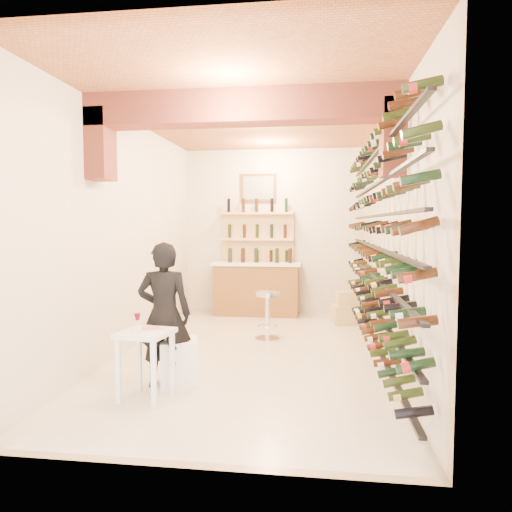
{
  "coord_description": "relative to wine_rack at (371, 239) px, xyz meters",
  "views": [
    {
      "loc": [
        0.84,
        -6.12,
        1.75
      ],
      "look_at": [
        0.0,
        0.3,
        1.3
      ],
      "focal_mm": 32.56,
      "sensor_mm": 36.0,
      "label": 1
    }
  ],
  "objects": [
    {
      "name": "back_shelving",
      "position": [
        -1.83,
        2.89,
        -0.38
      ],
      "size": [
        1.4,
        0.31,
        2.73
      ],
      "color": "tan",
      "rests_on": "ground"
    },
    {
      "name": "chrome_barstool",
      "position": [
        -1.41,
        0.75,
        -1.13
      ],
      "size": [
        0.38,
        0.38,
        0.73
      ],
      "rotation": [
        0.0,
        0.0,
        -0.03
      ],
      "color": "silver",
      "rests_on": "ground"
    },
    {
      "name": "back_counter",
      "position": [
        -1.83,
        2.65,
        -1.02
      ],
      "size": [
        1.7,
        0.62,
        1.29
      ],
      "color": "brown",
      "rests_on": "ground"
    },
    {
      "name": "room_shell",
      "position": [
        -1.53,
        -0.26,
        0.7
      ],
      "size": [
        3.52,
        6.02,
        3.21
      ],
      "color": "beige",
      "rests_on": "ground"
    },
    {
      "name": "tasting_table",
      "position": [
        -2.37,
        -1.75,
        -0.98
      ],
      "size": [
        0.55,
        0.55,
        0.84
      ],
      "rotation": [
        0.0,
        0.0,
        -0.16
      ],
      "color": "white",
      "rests_on": "ground"
    },
    {
      "name": "ground",
      "position": [
        -1.53,
        0.0,
        -1.55
      ],
      "size": [
        6.0,
        6.0,
        0.0
      ],
      "primitive_type": "plane",
      "color": "beige",
      "rests_on": "ground"
    },
    {
      "name": "wine_rack",
      "position": [
        0.0,
        0.0,
        0.0
      ],
      "size": [
        0.32,
        5.7,
        2.56
      ],
      "color": "black",
      "rests_on": "ground"
    },
    {
      "name": "white_stool",
      "position": [
        -2.17,
        -1.29,
        -1.3
      ],
      "size": [
        0.49,
        0.49,
        0.49
      ],
      "primitive_type": "cube",
      "rotation": [
        0.0,
        0.0,
        0.3
      ],
      "color": "white",
      "rests_on": "ground"
    },
    {
      "name": "crate_upper",
      "position": [
        -0.13,
        2.06,
        -1.1
      ],
      "size": [
        0.46,
        0.36,
        0.24
      ],
      "primitive_type": "cube",
      "rotation": [
        0.0,
        0.0,
        0.19
      ],
      "color": "tan",
      "rests_on": "crate_lower"
    },
    {
      "name": "crate_lower",
      "position": [
        -0.13,
        2.06,
        -1.39
      ],
      "size": [
        0.61,
        0.48,
        0.32
      ],
      "primitive_type": "cube",
      "rotation": [
        0.0,
        0.0,
        0.2
      ],
      "color": "tan",
      "rests_on": "ground"
    },
    {
      "name": "person",
      "position": [
        -2.3,
        -1.37,
        -0.77
      ],
      "size": [
        0.62,
        0.45,
        1.56
      ],
      "primitive_type": "imported",
      "rotation": [
        0.0,
        0.0,
        3.29
      ],
      "color": "black",
      "rests_on": "ground"
    }
  ]
}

